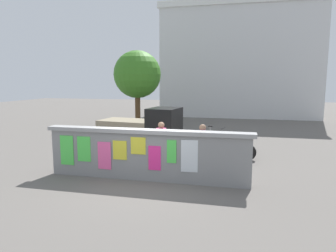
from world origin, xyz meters
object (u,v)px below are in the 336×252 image
at_px(person_walking, 202,144).
at_px(person_bystander, 161,140).
at_px(bicycle_far, 213,138).
at_px(auto_rickshaw_truck, 144,129).
at_px(motorcycle, 230,147).
at_px(tree_roadside, 137,75).
at_px(bicycle_near, 87,156).

relative_size(person_walking, person_bystander, 1.00).
relative_size(bicycle_far, person_walking, 1.02).
distance_m(auto_rickshaw_truck, motorcycle, 3.96).
bearing_deg(tree_roadside, auto_rickshaw_truck, -68.78).
bearing_deg(bicycle_far, auto_rickshaw_truck, -158.25).
height_order(person_bystander, tree_roadside, tree_roadside).
relative_size(auto_rickshaw_truck, person_bystander, 2.32).
height_order(bicycle_far, person_bystander, person_bystander).
distance_m(bicycle_near, person_walking, 4.15).
height_order(bicycle_near, person_bystander, person_bystander).
bearing_deg(person_bystander, motorcycle, 40.57).
bearing_deg(person_walking, auto_rickshaw_truck, 134.20).
height_order(person_walking, person_bystander, same).
xyz_separation_m(bicycle_near, person_walking, (4.10, 0.07, 0.62)).
bearing_deg(person_bystander, bicycle_near, -173.30).
xyz_separation_m(bicycle_far, person_bystander, (-1.41, -4.03, 0.62)).
relative_size(motorcycle, bicycle_far, 1.14).
height_order(person_walking, tree_roadside, tree_roadside).
relative_size(person_bystander, tree_roadside, 0.33).
height_order(bicycle_near, person_walking, person_walking).
xyz_separation_m(bicycle_far, tree_roadside, (-5.43, 5.17, 3.02)).
bearing_deg(person_walking, motorcycle, 69.41).
bearing_deg(auto_rickshaw_truck, bicycle_far, 21.75).
xyz_separation_m(person_walking, person_bystander, (-1.45, 0.24, 0.00)).
height_order(bicycle_far, tree_roadside, tree_roadside).
xyz_separation_m(auto_rickshaw_truck, person_bystander, (1.56, -2.85, 0.09)).
xyz_separation_m(auto_rickshaw_truck, bicycle_near, (-1.09, -3.16, -0.54)).
height_order(auto_rickshaw_truck, person_bystander, auto_rickshaw_truck).
bearing_deg(motorcycle, bicycle_far, 112.56).
height_order(auto_rickshaw_truck, bicycle_far, auto_rickshaw_truck).
relative_size(person_walking, tree_roadside, 0.33).
distance_m(motorcycle, tree_roadside, 10.04).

